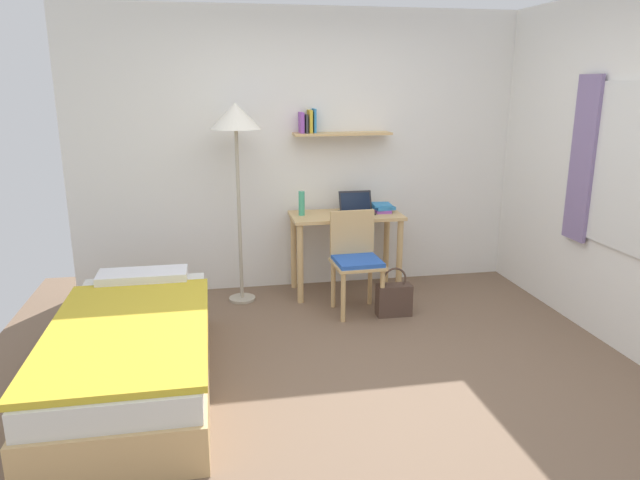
{
  "coord_description": "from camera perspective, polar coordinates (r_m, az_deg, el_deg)",
  "views": [
    {
      "loc": [
        -0.92,
        -3.43,
        1.93
      ],
      "look_at": [
        -0.18,
        0.51,
        0.85
      ],
      "focal_mm": 32.72,
      "sensor_mm": 36.0,
      "label": 1
    }
  ],
  "objects": [
    {
      "name": "desk",
      "position": [
        5.44,
        2.54,
        0.96
      ],
      "size": [
        1.02,
        0.51,
        0.76
      ],
      "color": "tan",
      "rests_on": "ground_plane"
    },
    {
      "name": "book_stack",
      "position": [
        5.52,
        6.12,
        3.18
      ],
      "size": [
        0.21,
        0.23,
        0.08
      ],
      "color": "purple",
      "rests_on": "desk"
    },
    {
      "name": "desk_chair",
      "position": [
        5.02,
        3.52,
        -1.68
      ],
      "size": [
        0.43,
        0.42,
        0.87
      ],
      "color": "tan",
      "rests_on": "ground_plane"
    },
    {
      "name": "ground_plane",
      "position": [
        4.05,
        3.94,
        -13.48
      ],
      "size": [
        5.28,
        5.28,
        0.0
      ],
      "primitive_type": "plane",
      "color": "brown"
    },
    {
      "name": "handbag",
      "position": [
        5.05,
        7.24,
        -5.73
      ],
      "size": [
        0.3,
        0.13,
        0.43
      ],
      "color": "#4C382D",
      "rests_on": "ground_plane"
    },
    {
      "name": "standing_lamp",
      "position": [
        5.11,
        -8.23,
        11.01
      ],
      "size": [
        0.44,
        0.44,
        1.77
      ],
      "color": "#B2A893",
      "rests_on": "ground_plane"
    },
    {
      "name": "wall_back",
      "position": [
        5.57,
        -1.06,
        8.61
      ],
      "size": [
        4.4,
        0.27,
        2.6
      ],
      "color": "white",
      "rests_on": "ground_plane"
    },
    {
      "name": "bed",
      "position": [
        4.04,
        -17.79,
        -10.46
      ],
      "size": [
        0.97,
        2.04,
        0.54
      ],
      "color": "tan",
      "rests_on": "ground_plane"
    },
    {
      "name": "water_bottle",
      "position": [
        5.32,
        -1.81,
        3.61
      ],
      "size": [
        0.06,
        0.06,
        0.22
      ],
      "primitive_type": "cylinder",
      "color": "#42A87F",
      "rests_on": "desk"
    },
    {
      "name": "laptop",
      "position": [
        5.45,
        3.56,
        3.21
      ],
      "size": [
        0.31,
        0.21,
        0.2
      ],
      "color": "black",
      "rests_on": "desk"
    }
  ]
}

